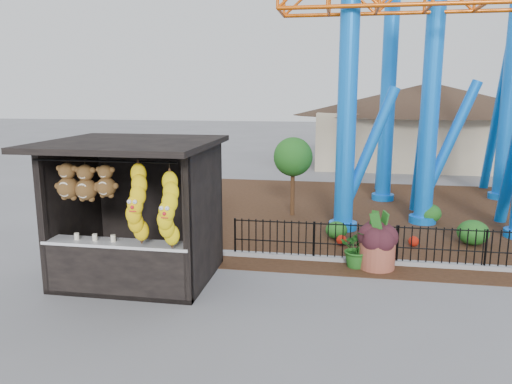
% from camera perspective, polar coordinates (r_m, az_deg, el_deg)
% --- Properties ---
extents(ground, '(120.00, 120.00, 0.00)m').
position_cam_1_polar(ground, '(9.93, 0.77, -13.20)').
color(ground, slate).
rests_on(ground, ground).
extents(mulch_bed, '(18.00, 12.00, 0.02)m').
position_cam_1_polar(mulch_bed, '(17.60, 18.08, -2.70)').
color(mulch_bed, '#331E11').
rests_on(mulch_bed, ground).
extents(curb, '(18.00, 0.18, 0.12)m').
position_cam_1_polar(curb, '(12.85, 21.13, -7.86)').
color(curb, gray).
rests_on(curb, ground).
extents(prize_booth, '(3.50, 3.40, 3.12)m').
position_cam_1_polar(prize_booth, '(11.07, -13.78, -2.57)').
color(prize_booth, black).
rests_on(prize_booth, ground).
extents(picket_fence, '(12.20, 0.06, 1.00)m').
position_cam_1_polar(picket_fence, '(12.93, 25.20, -6.03)').
color(picket_fence, black).
rests_on(picket_fence, ground).
extents(roller_coaster, '(11.00, 6.37, 10.82)m').
position_cam_1_polar(roller_coaster, '(17.68, 23.10, 18.07)').
color(roller_coaster, '#0E72EF').
rests_on(roller_coaster, ground).
extents(terracotta_planter, '(1.12, 1.12, 0.66)m').
position_cam_1_polar(terracotta_planter, '(12.25, 13.65, -7.01)').
color(terracotta_planter, '#954936').
rests_on(terracotta_planter, ground).
extents(planter_foliage, '(0.70, 0.70, 0.64)m').
position_cam_1_polar(planter_foliage, '(12.07, 13.79, -4.08)').
color(planter_foliage, black).
rests_on(planter_foliage, terracotta_planter).
extents(potted_plant, '(0.89, 0.78, 0.95)m').
position_cam_1_polar(potted_plant, '(12.19, 11.58, -6.29)').
color(potted_plant, '#205D1B').
rests_on(potted_plant, ground).
extents(landscaping, '(8.79, 4.21, 0.68)m').
position_cam_1_polar(landscaping, '(15.41, 23.08, -3.92)').
color(landscaping, '#1C5318').
rests_on(landscaping, mulch_bed).
extents(pavilion, '(15.00, 15.00, 4.80)m').
position_cam_1_polar(pavilion, '(29.29, 19.16, 8.75)').
color(pavilion, '#BFAD8C').
rests_on(pavilion, ground).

